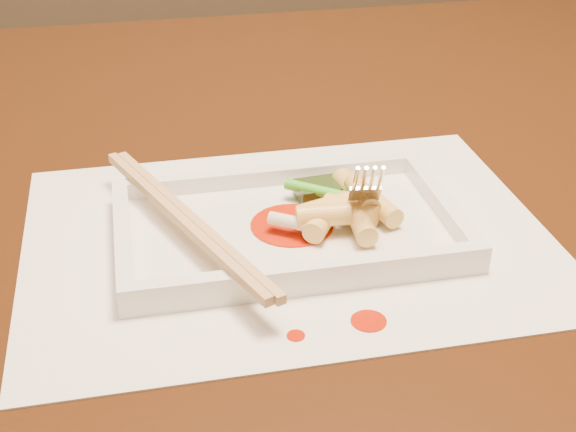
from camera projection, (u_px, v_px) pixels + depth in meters
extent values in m
cube|color=black|center=(188.00, 180.00, 0.74)|extent=(1.40, 0.90, 0.04)
cylinder|color=black|center=(547.00, 241.00, 1.36)|extent=(0.07, 0.07, 0.71)
cube|color=white|center=(288.00, 237.00, 0.62)|extent=(0.40, 0.30, 0.00)
cylinder|color=red|center=(369.00, 321.00, 0.53)|extent=(0.02, 0.02, 0.00)
cylinder|color=red|center=(296.00, 336.00, 0.51)|extent=(0.01, 0.01, 0.00)
cube|color=white|center=(288.00, 232.00, 0.62)|extent=(0.26, 0.16, 0.01)
cube|color=white|center=(270.00, 176.00, 0.67)|extent=(0.26, 0.01, 0.01)
cube|color=white|center=(310.00, 273.00, 0.55)|extent=(0.26, 0.01, 0.01)
cube|color=white|center=(123.00, 237.00, 0.59)|extent=(0.01, 0.14, 0.01)
cube|color=white|center=(442.00, 203.00, 0.63)|extent=(0.01, 0.14, 0.01)
cube|color=black|center=(320.00, 190.00, 0.65)|extent=(0.04, 0.03, 0.01)
cylinder|color=#EAEACC|center=(294.00, 223.00, 0.60)|extent=(0.04, 0.03, 0.01)
cylinder|color=green|center=(335.00, 195.00, 0.63)|extent=(0.07, 0.06, 0.01)
cube|color=tan|center=(179.00, 219.00, 0.59)|extent=(0.10, 0.23, 0.01)
cube|color=tan|center=(190.00, 218.00, 0.59)|extent=(0.10, 0.23, 0.01)
cylinder|color=red|center=(292.00, 225.00, 0.62)|extent=(0.06, 0.06, 0.00)
cylinder|color=#F5D672|center=(323.00, 219.00, 0.60)|extent=(0.04, 0.05, 0.02)
cylinder|color=#F5D672|center=(354.00, 191.00, 0.64)|extent=(0.03, 0.05, 0.02)
cylinder|color=#F5D672|center=(362.00, 195.00, 0.62)|extent=(0.02, 0.04, 0.02)
cylinder|color=#F5D672|center=(378.00, 205.00, 0.62)|extent=(0.03, 0.05, 0.02)
cylinder|color=#F5D672|center=(350.00, 211.00, 0.61)|extent=(0.04, 0.04, 0.02)
cylinder|color=#F5D672|center=(323.00, 215.00, 0.60)|extent=(0.04, 0.02, 0.02)
cylinder|color=#F5D672|center=(325.00, 209.00, 0.62)|extent=(0.05, 0.03, 0.02)
cylinder|color=#F5D672|center=(360.00, 222.00, 0.60)|extent=(0.02, 0.05, 0.02)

